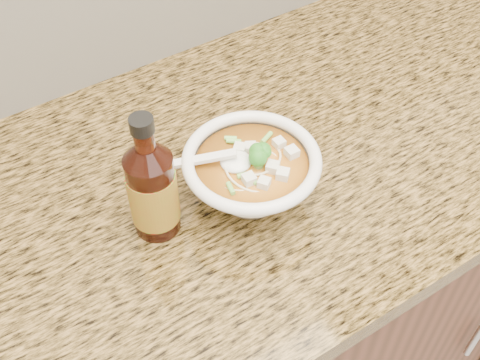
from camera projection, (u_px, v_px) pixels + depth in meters
cabinet at (251, 300)px, 1.34m from camera, size 4.00×0.65×0.86m
counter_slab at (254, 161)px, 1.00m from camera, size 4.00×0.68×0.04m
soup_bowl at (251, 177)px, 0.89m from camera, size 0.22×0.20×0.11m
hot_sauce_bottle at (152, 190)px, 0.83m from camera, size 0.08×0.08×0.21m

